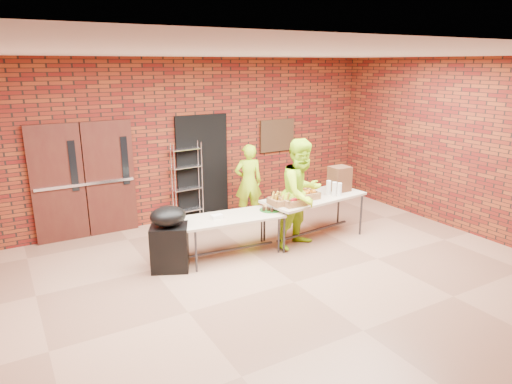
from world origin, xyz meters
The scene contains 19 objects.
room centered at (0.00, 0.00, 1.60)m, with size 8.08×7.08×3.28m.
double_doors centered at (-2.20, 3.44, 1.05)m, with size 1.78×0.12×2.10m.
dark_doorway centered at (0.10, 3.46, 1.05)m, with size 1.10×0.06×2.10m, color black.
bronze_plaque centered at (1.90, 3.45, 1.55)m, with size 0.85×0.04×0.70m, color #3F2B19.
wire_rack centered at (-0.30, 3.32, 0.80)m, with size 0.59×0.20×1.60m, color silver, non-canonical shape.
table_left centered at (-0.35, 1.32, 0.63)m, with size 1.74×0.86×0.69m.
table_right centered at (1.32, 1.30, 0.72)m, with size 1.99×1.01×0.79m.
basket_bananas centered at (0.58, 1.21, 0.85)m, with size 0.43×0.34×0.13m.
basket_oranges centered at (1.07, 1.29, 0.85)m, with size 0.49×0.38×0.15m.
basket_apples centered at (0.74, 1.08, 0.85)m, with size 0.47×0.36×0.15m.
muffin_tray centered at (0.37, 1.27, 0.73)m, with size 0.35×0.35×0.09m.
napkin_box centered at (-0.59, 1.34, 0.72)m, with size 0.18×0.12×0.06m, color white.
coffee_dispenser centered at (1.94, 1.37, 1.02)m, with size 0.35×0.31×0.46m, color #4E301A.
cup_stack_front centered at (1.64, 1.14, 0.91)m, with size 0.08×0.08×0.25m, color white.
cup_stack_mid centered at (1.71, 1.09, 0.91)m, with size 0.08×0.08×0.24m, color white.
cup_stack_back centered at (1.61, 1.27, 0.92)m, with size 0.09×0.09×0.26m, color white.
covered_grill centered at (-1.40, 1.34, 0.51)m, with size 0.70×0.65×1.02m.
volunteer_woman centered at (0.82, 2.82, 0.77)m, with size 0.56×0.37×1.55m, color #AAE319.
volunteer_man centered at (0.90, 1.12, 0.94)m, with size 0.92×0.71×1.88m, color #AAE319.
Camera 1 is at (-3.51, -4.94, 3.09)m, focal length 32.00 mm.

